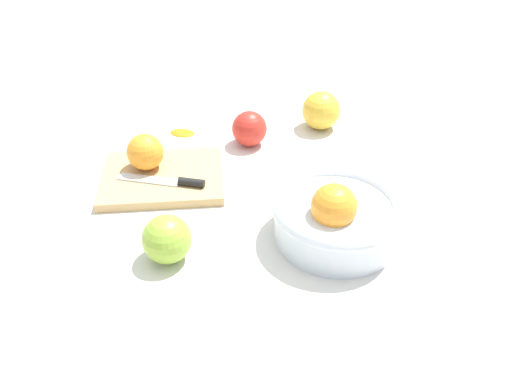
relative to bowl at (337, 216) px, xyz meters
name	(u,v)px	position (x,y,z in m)	size (l,w,h in m)	color
ground_plane	(240,182)	(0.15, -0.15, -0.04)	(2.40, 2.40, 0.00)	silver
bowl	(337,216)	(0.00, 0.00, 0.00)	(0.20, 0.20, 0.11)	silver
cutting_board	(163,176)	(0.29, -0.15, -0.03)	(0.21, 0.17, 0.02)	tan
orange_on_board	(145,152)	(0.32, -0.17, 0.01)	(0.06, 0.06, 0.06)	orange
knife	(173,181)	(0.27, -0.12, -0.02)	(0.16, 0.05, 0.01)	silver
apple_front_left	(321,110)	(0.00, -0.36, 0.00)	(0.08, 0.08, 0.08)	gold
apple_back_right	(167,239)	(0.25, 0.05, -0.01)	(0.07, 0.07, 0.07)	#8EB738
apple_front_center	(249,129)	(0.14, -0.28, -0.01)	(0.07, 0.07, 0.07)	red
citrus_peel	(182,132)	(0.28, -0.33, -0.04)	(0.05, 0.04, 0.01)	orange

